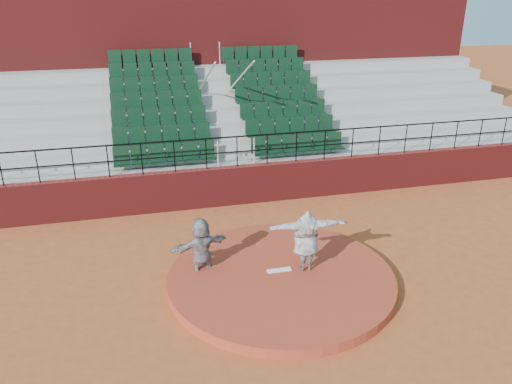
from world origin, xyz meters
TOP-DOWN VIEW (x-y plane):
  - ground at (0.00, 0.00)m, footprint 90.00×90.00m
  - pitchers_mound at (0.00, 0.00)m, footprint 5.50×5.50m
  - pitching_rubber at (0.00, 0.15)m, footprint 0.60×0.15m
  - boundary_wall at (0.00, 5.00)m, footprint 24.00×0.30m
  - wall_railing at (0.00, 5.00)m, footprint 24.04×0.05m
  - seating_deck at (0.00, 8.65)m, footprint 24.00×5.97m
  - press_box_facade at (0.00, 12.60)m, footprint 24.00×3.00m
  - pitcher at (0.64, 0.08)m, footprint 1.98×0.66m
  - fielder at (-1.81, 0.75)m, footprint 1.55×0.84m

SIDE VIEW (x-z plane):
  - ground at x=0.00m, z-range 0.00..0.00m
  - pitchers_mound at x=0.00m, z-range 0.00..0.25m
  - pitching_rubber at x=0.00m, z-range 0.25..0.28m
  - boundary_wall at x=0.00m, z-range 0.00..1.30m
  - fielder at x=-1.81m, z-range 0.00..1.59m
  - pitcher at x=0.64m, z-range 0.25..1.84m
  - seating_deck at x=0.00m, z-range -0.87..3.76m
  - wall_railing at x=0.00m, z-range 1.52..2.54m
  - press_box_facade at x=0.00m, z-range 0.00..7.10m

